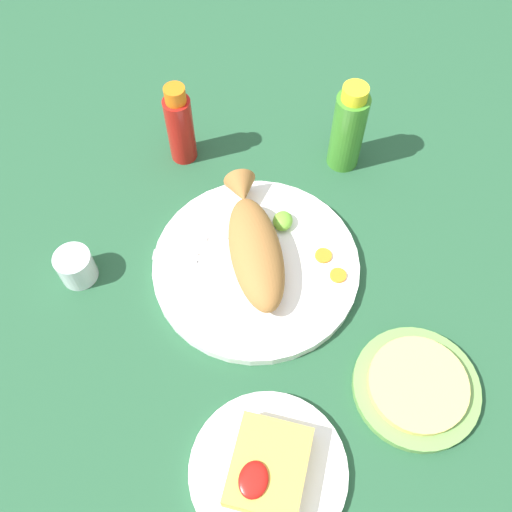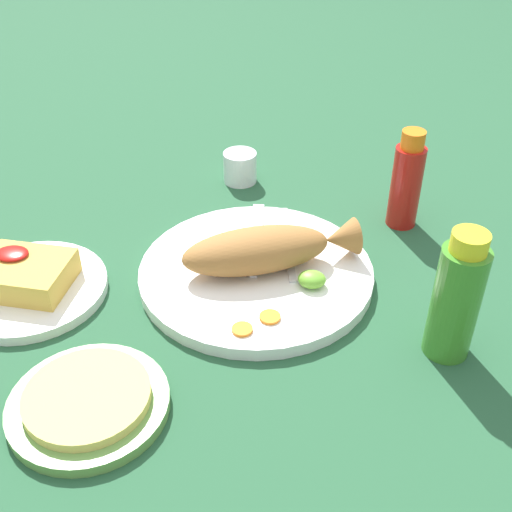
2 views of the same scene
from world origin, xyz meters
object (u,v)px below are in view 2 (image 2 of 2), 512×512
at_px(side_plate_fries, 30,289).
at_px(tortilla_plate, 89,405).
at_px(hot_sauce_bottle_green, 456,299).
at_px(fork_far, 286,238).
at_px(main_plate, 256,273).
at_px(salt_cup, 240,169).
at_px(hot_sauce_bottle_red, 406,182).
at_px(fried_fish, 266,249).
at_px(fork_near, 257,233).

distance_m(side_plate_fries, tortilla_plate, 0.24).
distance_m(hot_sauce_bottle_green, tortilla_plate, 0.43).
distance_m(fork_far, side_plate_fries, 0.36).
xyz_separation_m(main_plate, tortilla_plate, (0.14, 0.26, -0.00)).
distance_m(salt_cup, side_plate_fries, 0.42).
bearing_deg(hot_sauce_bottle_green, tortilla_plate, 23.61).
bearing_deg(hot_sauce_bottle_red, hot_sauce_bottle_green, 101.38).
xyz_separation_m(hot_sauce_bottle_green, side_plate_fries, (0.55, -0.01, -0.07)).
bearing_deg(fried_fish, fork_near, -94.70).
bearing_deg(side_plate_fries, tortilla_plate, 132.11).
relative_size(salt_cup, side_plate_fries, 0.28).
relative_size(main_plate, salt_cup, 5.66).
relative_size(fork_near, salt_cup, 3.24).
xyz_separation_m(hot_sauce_bottle_red, hot_sauce_bottle_green, (-0.06, 0.28, 0.01)).
xyz_separation_m(fork_far, tortilla_plate, (0.17, 0.34, -0.01)).
distance_m(fork_near, fork_far, 0.04).
height_order(fork_far, hot_sauce_bottle_green, hot_sauce_bottle_green).
bearing_deg(fork_far, hot_sauce_bottle_red, -71.92).
distance_m(fried_fish, fork_near, 0.08).
relative_size(hot_sauce_bottle_red, side_plate_fries, 0.76).
bearing_deg(hot_sauce_bottle_green, fork_near, -33.47).
xyz_separation_m(fork_far, hot_sauce_bottle_green, (-0.22, 0.17, 0.06)).
distance_m(hot_sauce_bottle_green, salt_cup, 0.49).
bearing_deg(main_plate, hot_sauce_bottle_red, -137.26).
distance_m(hot_sauce_bottle_red, salt_cup, 0.29).
relative_size(hot_sauce_bottle_red, salt_cup, 2.74).
bearing_deg(main_plate, fork_far, -111.01).
bearing_deg(tortilla_plate, hot_sauce_bottle_green, -156.39).
bearing_deg(hot_sauce_bottle_red, main_plate, 42.74).
height_order(fork_near, side_plate_fries, fork_near).
bearing_deg(side_plate_fries, fork_far, -152.55).
xyz_separation_m(fork_near, hot_sauce_bottle_green, (-0.27, 0.18, 0.06)).
bearing_deg(main_plate, side_plate_fries, 17.01).
bearing_deg(fried_fish, main_plate, -0.00).
height_order(fork_near, fork_far, same).
relative_size(fried_fish, fork_far, 1.36).
bearing_deg(salt_cup, main_plate, 106.56).
bearing_deg(main_plate, fried_fish, -155.06).
distance_m(fork_near, salt_cup, 0.19).
xyz_separation_m(fork_near, hot_sauce_bottle_red, (-0.21, -0.10, 0.05)).
height_order(fork_far, hot_sauce_bottle_red, hot_sauce_bottle_red).
height_order(main_plate, fork_far, fork_far).
xyz_separation_m(fork_near, fork_far, (-0.04, 0.00, 0.00)).
xyz_separation_m(main_plate, fried_fish, (-0.01, -0.01, 0.04)).
bearing_deg(side_plate_fries, fried_fish, -162.64).
distance_m(fried_fish, hot_sauce_bottle_red, 0.25).
bearing_deg(fork_far, fried_fish, 152.98).
relative_size(fork_near, fork_far, 1.01).
height_order(side_plate_fries, tortilla_plate, same).
distance_m(hot_sauce_bottle_red, side_plate_fries, 0.56).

